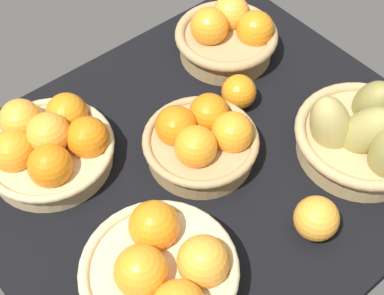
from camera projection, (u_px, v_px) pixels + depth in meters
The scene contains 8 objects.
market_tray at pixel (208, 163), 107.06cm from camera, with size 84.00×72.00×3.00cm, color black.
basket_near_left at pixel (163, 272), 86.00cm from camera, with size 24.36×24.36×12.27cm.
basket_near_right_pears at pixel (363, 136), 102.70cm from camera, with size 25.09×25.09×15.50cm.
basket_far_right at pixel (228, 35), 119.99cm from camera, with size 21.69×21.69×11.87cm.
basket_center at pixel (202, 139), 102.96cm from camera, with size 21.22×21.22×10.63cm.
basket_far_left at pixel (49, 145), 102.20cm from camera, with size 23.83×23.83×11.12cm.
loose_orange_front_gap at pixel (239, 92), 111.62cm from camera, with size 6.93×6.93×6.93cm, color orange.
loose_orange_back_gap at pixel (316, 219), 93.36cm from camera, with size 7.60×7.60×7.60cm, color #F49E33.
Camera 1 is at (-43.31, -47.41, 87.26)cm, focal length 53.35 mm.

